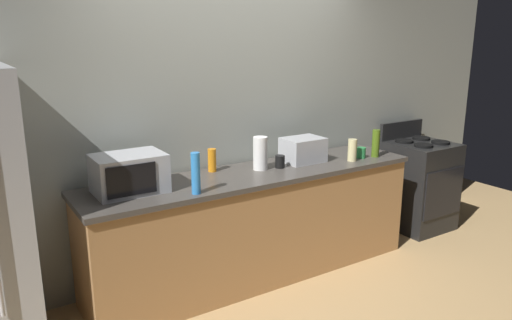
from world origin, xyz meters
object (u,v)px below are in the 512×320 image
object	(u,v)px
mug_green	(361,153)
bottle_dish_soap	(212,160)
bottle_hand_soap	(352,150)
toaster_oven	(303,150)
bottle_spray_cleaner	(196,173)
microwave	(129,173)
paper_towel_roll	(260,153)
mug_black	(280,162)
stove_range	(419,184)
bottle_olive_oil	(376,143)

from	to	relation	value
mug_green	bottle_dish_soap	bearing A→B (deg)	166.42
bottle_hand_soap	mug_green	xyz separation A→B (m)	(0.14, 0.03, -0.05)
toaster_oven	bottle_spray_cleaner	xyz separation A→B (m)	(-1.16, -0.29, 0.04)
microwave	bottle_hand_soap	bearing A→B (deg)	-5.81
paper_towel_roll	mug_black	world-z (taller)	paper_towel_roll
bottle_spray_cleaner	paper_towel_roll	bearing A→B (deg)	21.73
toaster_oven	bottle_spray_cleaner	size ratio (longest dim) A/B	1.16
stove_range	mug_black	size ratio (longest dim) A/B	10.37
stove_range	microwave	distance (m)	3.07
toaster_oven	mug_green	bearing A→B (deg)	-18.34
microwave	mug_black	distance (m)	1.26
stove_range	bottle_olive_oil	distance (m)	1.01
microwave	mug_black	bearing A→B (deg)	-1.95
bottle_olive_oil	mug_black	bearing A→B (deg)	170.53
mug_black	stove_range	bearing A→B (deg)	-0.18
microwave	mug_green	distance (m)	2.06
mug_green	stove_range	bearing A→B (deg)	6.65
microwave	bottle_hand_soap	xyz separation A→B (m)	(1.91, -0.19, -0.04)
mug_green	bottle_spray_cleaner	bearing A→B (deg)	-175.85
paper_towel_roll	bottle_spray_cleaner	distance (m)	0.77
stove_range	bottle_hand_soap	distance (m)	1.23
toaster_oven	bottle_dish_soap	xyz separation A→B (m)	(-0.80, 0.15, -0.01)
bottle_spray_cleaner	bottle_hand_soap	distance (m)	1.54
paper_towel_roll	mug_black	bearing A→B (deg)	-15.20
toaster_oven	bottle_hand_soap	distance (m)	0.43
bottle_hand_soap	bottle_dish_soap	bearing A→B (deg)	163.33
paper_towel_roll	toaster_oven	bearing A→B (deg)	1.29
paper_towel_roll	microwave	bearing A→B (deg)	-179.88
paper_towel_roll	bottle_hand_soap	distance (m)	0.85
bottle_hand_soap	mug_black	world-z (taller)	bottle_hand_soap
bottle_spray_cleaner	stove_range	bearing A→B (deg)	5.07
bottle_dish_soap	mug_green	world-z (taller)	bottle_dish_soap
paper_towel_roll	bottle_hand_soap	xyz separation A→B (m)	(0.82, -0.20, -0.04)
bottle_olive_oil	bottle_spray_cleaner	bearing A→B (deg)	-177.36
microwave	paper_towel_roll	xyz separation A→B (m)	(1.09, 0.00, 0.00)
paper_towel_roll	mug_green	bearing A→B (deg)	-9.56
bottle_olive_oil	mug_green	bearing A→B (deg)	164.17
toaster_oven	mug_black	size ratio (longest dim) A/B	3.26
stove_range	mug_green	world-z (taller)	stove_range
paper_towel_roll	bottle_dish_soap	distance (m)	0.39
stove_range	mug_black	xyz separation A→B (m)	(-1.76, 0.01, 0.49)
bottle_hand_soap	bottle_spray_cleaner	bearing A→B (deg)	-176.73
bottle_spray_cleaner	mug_black	world-z (taller)	bottle_spray_cleaner
stove_range	paper_towel_roll	bearing A→B (deg)	178.51
microwave	paper_towel_roll	distance (m)	1.09
microwave	bottle_olive_oil	bearing A→B (deg)	-5.19
bottle_olive_oil	bottle_dish_soap	bearing A→B (deg)	166.20
bottle_olive_oil	mug_black	distance (m)	0.95
bottle_hand_soap	mug_black	size ratio (longest dim) A/B	1.84
stove_range	microwave	size ratio (longest dim) A/B	2.25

